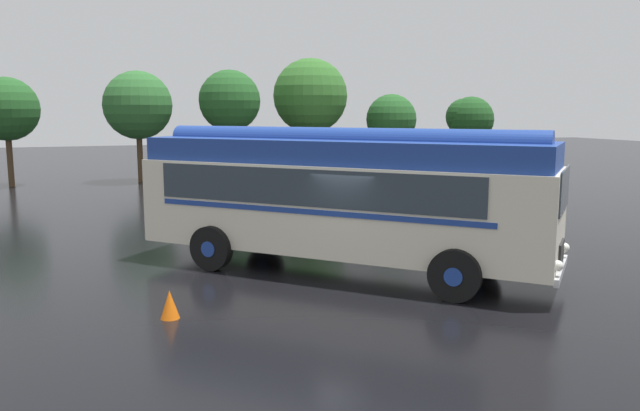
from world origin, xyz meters
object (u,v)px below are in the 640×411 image
car_mid_left (293,174)px  traffic_cone (170,304)px  vintage_bus (342,194)px  car_near_left (234,178)px  box_van (347,163)px

car_mid_left → traffic_cone: 18.53m
vintage_bus → car_near_left: bearing=88.6°
box_van → traffic_cone: size_ratio=10.74×
car_near_left → box_van: 5.64m
car_mid_left → traffic_cone: car_mid_left is taller
car_mid_left → box_van: size_ratio=0.74×
car_near_left → box_van: box_van is taller
car_near_left → car_mid_left: same height
car_mid_left → vintage_bus: bearing=-103.0°
vintage_bus → traffic_cone: (-4.36, -2.20, -1.62)m
vintage_bus → car_near_left: (0.35, 14.08, -1.05)m
car_mid_left → traffic_cone: (-7.73, -16.84, -0.57)m
box_van → traffic_cone: box_van is taller
vintage_bus → traffic_cone: vintage_bus is taller
car_mid_left → traffic_cone: bearing=-114.6°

